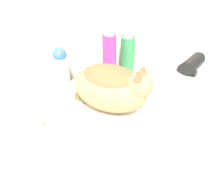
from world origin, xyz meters
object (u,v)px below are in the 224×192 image
Objects in this scene: soap_bar at (35,187)px; lotion_bottle_white at (61,71)px; cream_tube at (194,131)px; shampoo_bottle_tall at (109,55)px; cat at (112,86)px; spray_bottle_trigger at (128,54)px; faucet at (36,115)px; hair_dryer at (192,64)px.

lotion_bottle_white is at bearing 57.40° from soap_bar.
lotion_bottle_white is 2.51× the size of soap_bar.
cream_tube is at bearing -59.16° from lotion_bottle_white.
cream_tube is (0.27, -0.45, -0.08)m from lotion_bottle_white.
lotion_bottle_white is 0.22m from shampoo_bottle_tall.
cream_tube is at bearing -83.05° from shampoo_bottle_tall.
cat is 0.34m from spray_bottle_trigger.
cream_tube reaches higher than soap_bar.
lotion_bottle_white is 0.53m from cream_tube.
spray_bottle_trigger is (0.23, 0.25, -0.06)m from cat.
lotion_bottle_white is (0.17, 0.19, 0.02)m from faucet.
faucet is 0.51m from cream_tube.
lotion_bottle_white is 0.31m from spray_bottle_trigger.
lotion_bottle_white is at bearing -180.00° from spray_bottle_trigger.
faucet is at bearing -138.58° from cat.
cat is 1.36× the size of shampoo_bottle_tall.
lotion_bottle_white reaches higher than soap_bar.
hair_dryer is (0.48, 0.11, -0.11)m from cat.
soap_bar is (-0.52, 0.06, -0.00)m from cream_tube.
cat is 3.96× the size of soap_bar.
cat reaches higher than spray_bottle_trigger.
cat is 0.29m from shampoo_bottle_tall.
spray_bottle_trigger is (0.47, 0.19, 0.01)m from faucet.
cat reaches higher than soap_bar.
faucet is at bearing 148.66° from cream_tube.
spray_bottle_trigger is 0.46m from cream_tube.
spray_bottle_trigger reaches higher than hair_dryer.
shampoo_bottle_tall is at bearing 117.07° from cat.
cream_tube is 0.43m from hair_dryer.
hair_dryer is 2.09× the size of soap_bar.
shampoo_bottle_tall is 1.29× the size of cream_tube.
cat is 0.31m from cream_tube.
spray_bottle_trigger is at bearing 85.46° from cream_tube.
cat is at bearing 133.50° from cream_tube.
spray_bottle_trigger is 2.47× the size of soap_bar.
shampoo_bottle_tall reaches higher than cream_tube.
faucet is 0.92× the size of cream_tube.
hair_dryer is at bearing -28.54° from spray_bottle_trigger.
faucet is (-0.24, 0.06, -0.06)m from cat.
lotion_bottle_white is at bearing 146.40° from hair_dryer.
lotion_bottle_white reaches higher than cream_tube.
faucet is 2.06× the size of soap_bar.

